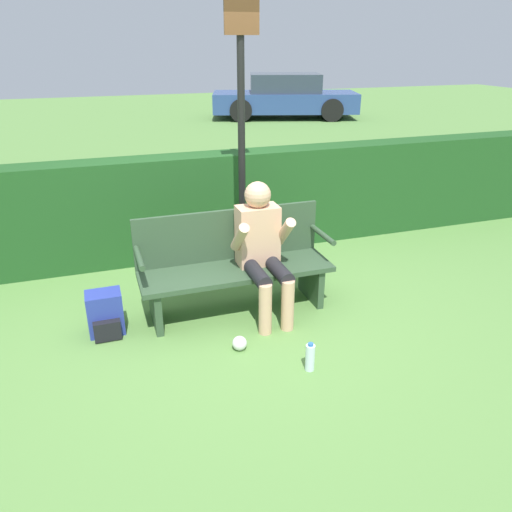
{
  "coord_description": "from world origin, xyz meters",
  "views": [
    {
      "loc": [
        -1.11,
        -3.84,
        2.28
      ],
      "look_at": [
        0.15,
        -0.1,
        0.56
      ],
      "focal_mm": 35.0,
      "sensor_mm": 36.0,
      "label": 1
    }
  ],
  "objects_px": {
    "person_seated": "(262,245)",
    "water_bottle": "(310,357)",
    "signpost": "(242,128)",
    "parked_car": "(285,97)",
    "backpack": "(105,314)",
    "park_bench": "(234,264)"
  },
  "relations": [
    {
      "from": "water_bottle",
      "to": "parked_car",
      "type": "height_order",
      "value": "parked_car"
    },
    {
      "from": "backpack",
      "to": "water_bottle",
      "type": "relative_size",
      "value": 1.59
    },
    {
      "from": "signpost",
      "to": "parked_car",
      "type": "bearing_deg",
      "value": 66.2
    },
    {
      "from": "park_bench",
      "to": "water_bottle",
      "type": "distance_m",
      "value": 1.19
    },
    {
      "from": "park_bench",
      "to": "person_seated",
      "type": "distance_m",
      "value": 0.33
    },
    {
      "from": "signpost",
      "to": "parked_car",
      "type": "xyz_separation_m",
      "value": [
        4.63,
        10.49,
        -0.88
      ]
    },
    {
      "from": "water_bottle",
      "to": "person_seated",
      "type": "bearing_deg",
      "value": 92.58
    },
    {
      "from": "person_seated",
      "to": "water_bottle",
      "type": "relative_size",
      "value": 5.06
    },
    {
      "from": "person_seated",
      "to": "backpack",
      "type": "bearing_deg",
      "value": 177.74
    },
    {
      "from": "park_bench",
      "to": "backpack",
      "type": "bearing_deg",
      "value": -175.73
    },
    {
      "from": "water_bottle",
      "to": "signpost",
      "type": "relative_size",
      "value": 0.09
    },
    {
      "from": "water_bottle",
      "to": "parked_car",
      "type": "xyz_separation_m",
      "value": [
        4.67,
        12.3,
        0.53
      ]
    },
    {
      "from": "park_bench",
      "to": "parked_car",
      "type": "xyz_separation_m",
      "value": [
        4.93,
        11.19,
        0.2
      ]
    },
    {
      "from": "park_bench",
      "to": "signpost",
      "type": "xyz_separation_m",
      "value": [
        0.3,
        0.69,
        1.08
      ]
    },
    {
      "from": "water_bottle",
      "to": "parked_car",
      "type": "distance_m",
      "value": 13.16
    },
    {
      "from": "signpost",
      "to": "park_bench",
      "type": "bearing_deg",
      "value": -113.3
    },
    {
      "from": "park_bench",
      "to": "person_seated",
      "type": "height_order",
      "value": "person_seated"
    },
    {
      "from": "person_seated",
      "to": "signpost",
      "type": "height_order",
      "value": "signpost"
    },
    {
      "from": "person_seated",
      "to": "backpack",
      "type": "height_order",
      "value": "person_seated"
    },
    {
      "from": "person_seated",
      "to": "water_bottle",
      "type": "distance_m",
      "value": 1.11
    },
    {
      "from": "person_seated",
      "to": "park_bench",
      "type": "bearing_deg",
      "value": 147.13
    },
    {
      "from": "backpack",
      "to": "park_bench",
      "type": "bearing_deg",
      "value": 4.27
    }
  ]
}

